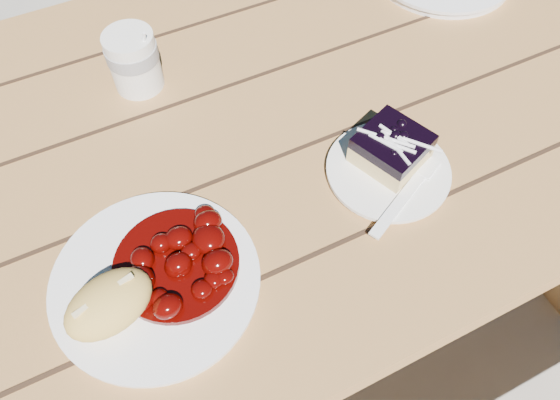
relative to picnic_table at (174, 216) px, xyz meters
name	(u,v)px	position (x,y,z in m)	size (l,w,h in m)	color
ground	(211,337)	(0.00, 0.00, -0.59)	(60.00, 60.00, 0.00)	gray
picnic_table	(174,216)	(0.00, 0.00, 0.00)	(2.00, 1.55, 0.75)	brown
main_plate	(156,282)	(-0.06, -0.19, 0.17)	(0.25, 0.25, 0.02)	white
goulash_stew	(174,258)	(-0.03, -0.19, 0.20)	(0.15, 0.15, 0.04)	#430402
bread_roll	(109,304)	(-0.12, -0.21, 0.20)	(0.10, 0.07, 0.05)	#DEB555
dessert_plate	(388,171)	(0.28, -0.17, 0.17)	(0.16, 0.16, 0.01)	white
blueberry_cake	(392,148)	(0.29, -0.16, 0.20)	(0.11, 0.11, 0.05)	#E7C87E
fork_dessert	(399,203)	(0.26, -0.23, 0.17)	(0.03, 0.16, 0.01)	white
coffee_cup	(134,61)	(0.03, 0.15, 0.21)	(0.07, 0.07, 0.09)	white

